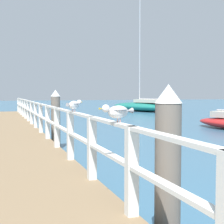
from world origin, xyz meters
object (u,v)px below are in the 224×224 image
(dock_piling_far, at_px, (56,120))
(seagull_background, at_px, (74,104))
(boat_3, at_px, (143,106))
(dock_piling_near, at_px, (168,171))
(seagull_foreground, at_px, (118,111))

(dock_piling_far, bearing_deg, seagull_background, -94.87)
(seagull_background, xyz_separation_m, boat_3, (11.99, 23.72, -1.07))
(dock_piling_near, bearing_deg, boat_3, 66.42)
(dock_piling_far, height_order, seagull_background, dock_piling_far)
(boat_3, bearing_deg, seagull_foreground, -133.17)
(dock_piling_near, distance_m, seagull_foreground, 0.89)
(boat_3, bearing_deg, dock_piling_far, -139.48)
(dock_piling_near, distance_m, boat_3, 29.05)
(dock_piling_near, height_order, dock_piling_far, same)
(dock_piling_near, xyz_separation_m, seagull_background, (-0.37, 2.90, 0.62))
(dock_piling_far, relative_size, boat_3, 0.16)
(dock_piling_near, height_order, seagull_background, dock_piling_near)
(dock_piling_far, relative_size, seagull_foreground, 3.99)
(seagull_foreground, xyz_separation_m, boat_3, (12.00, 26.11, -1.07))
(dock_piling_far, distance_m, seagull_foreground, 6.82)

